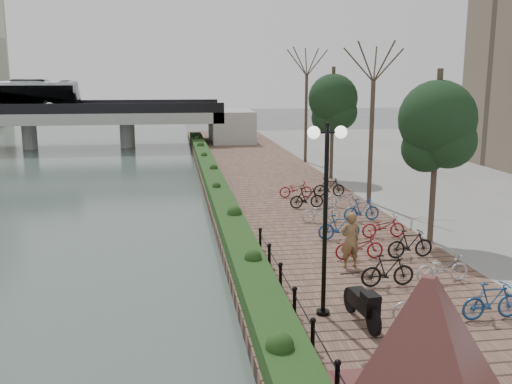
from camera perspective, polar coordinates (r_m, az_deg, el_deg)
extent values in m
cube|color=brown|center=(29.67, 2.90, -1.11)|extent=(8.00, 75.00, 0.50)
cube|color=#1D3814|center=(31.54, -4.04, 0.65)|extent=(1.10, 56.00, 0.60)
cylinder|color=black|center=(11.90, 8.13, -18.12)|extent=(0.10, 0.10, 0.70)
cylinder|color=black|center=(13.61, 5.70, -14.07)|extent=(0.10, 0.10, 0.70)
cylinder|color=black|center=(15.39, 3.88, -10.92)|extent=(0.10, 0.10, 0.70)
cylinder|color=black|center=(17.22, 2.47, -8.42)|extent=(0.10, 0.10, 0.70)
cylinder|color=black|center=(19.08, 1.34, -6.40)|extent=(0.10, 0.10, 0.70)
cylinder|color=black|center=(20.97, 0.43, -4.75)|extent=(0.10, 0.10, 0.70)
pyramid|color=#48211F|center=(10.91, 16.52, -14.56)|extent=(4.35, 4.35, 2.61)
cylinder|color=black|center=(14.79, 6.93, -2.94)|extent=(0.12, 0.12, 5.09)
cylinder|color=black|center=(14.40, 7.15, 5.94)|extent=(0.70, 0.06, 0.06)
sphere|color=white|center=(14.31, 5.79, 5.94)|extent=(0.32, 0.32, 0.32)
sphere|color=white|center=(14.50, 8.49, 5.94)|extent=(0.32, 0.32, 0.32)
imported|color=brown|center=(19.03, 9.38, -4.75)|extent=(0.73, 0.53, 1.88)
imported|color=#AFB0B4|center=(15.50, 16.51, -10.83)|extent=(0.60, 1.71, 0.90)
imported|color=black|center=(17.71, 13.00, -7.63)|extent=(0.47, 1.66, 1.00)
imported|color=maroon|center=(20.05, 10.32, -5.40)|extent=(0.60, 1.71, 0.90)
imported|color=navy|center=(22.42, 8.22, -3.40)|extent=(0.47, 1.66, 1.00)
imported|color=#AFB0B4|center=(24.86, 6.53, -2.00)|extent=(0.60, 1.71, 0.90)
imported|color=black|center=(27.30, 5.15, -0.64)|extent=(0.47, 1.66, 1.00)
imported|color=maroon|center=(29.80, 3.99, 0.30)|extent=(0.60, 1.72, 0.90)
imported|color=navy|center=(16.29, 22.37, -9.94)|extent=(0.47, 1.66, 1.00)
imported|color=#AFB0B4|center=(18.44, 18.26, -7.31)|extent=(0.60, 1.71, 0.90)
imported|color=black|center=(20.67, 15.08, -4.96)|extent=(0.47, 1.66, 1.00)
imported|color=maroon|center=(23.00, 12.53, -3.30)|extent=(0.60, 1.71, 0.90)
imported|color=navy|center=(25.36, 10.47, -1.73)|extent=(0.47, 1.66, 1.00)
imported|color=#AFB0B4|center=(27.78, 8.76, -0.62)|extent=(0.60, 1.71, 0.90)
imported|color=black|center=(30.22, 7.33, 0.49)|extent=(0.47, 1.66, 1.00)
cube|color=#AEAEA8|center=(57.59, -21.84, 6.96)|extent=(36.00, 8.00, 1.00)
cube|color=black|center=(53.76, -22.87, 7.64)|extent=(36.00, 0.15, 0.90)
cube|color=black|center=(61.33, -21.07, 8.14)|extent=(36.00, 0.15, 0.90)
cylinder|color=#AEAEA8|center=(57.73, -21.71, 5.23)|extent=(1.40, 1.40, 2.50)
cylinder|color=#AEAEA8|center=(56.33, -12.74, 5.63)|extent=(1.40, 1.40, 2.50)
imported|color=white|center=(57.64, -22.59, 8.91)|extent=(2.52, 10.77, 3.00)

